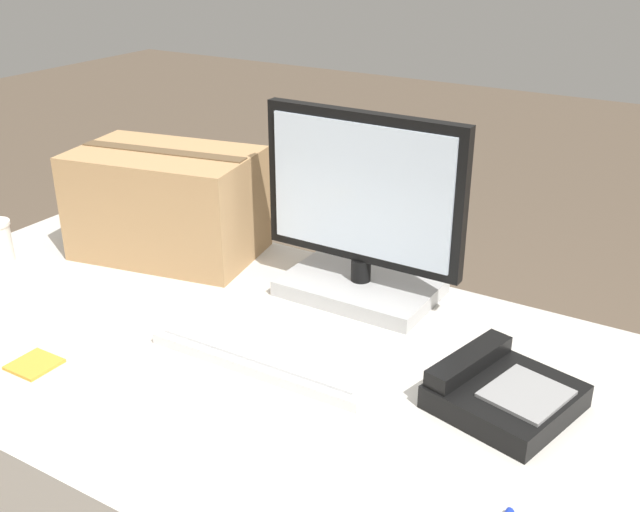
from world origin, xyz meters
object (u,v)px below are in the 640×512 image
at_px(sticky_note_pad, 34,364).
at_px(desk_phone, 502,392).
at_px(monitor, 362,224).
at_px(cardboard_box, 167,203).
at_px(keyboard, 273,349).

bearing_deg(sticky_note_pad, desk_phone, 23.07).
relative_size(monitor, desk_phone, 1.79).
height_order(desk_phone, cardboard_box, cardboard_box).
relative_size(desk_phone, cardboard_box, 0.54).
height_order(desk_phone, sticky_note_pad, desk_phone).
height_order(keyboard, desk_phone, desk_phone).
xyz_separation_m(keyboard, desk_phone, (0.42, 0.07, 0.01)).
distance_m(keyboard, cardboard_box, 0.57).
distance_m(cardboard_box, sticky_note_pad, 0.56).
bearing_deg(cardboard_box, sticky_note_pad, -75.72).
height_order(monitor, cardboard_box, monitor).
bearing_deg(cardboard_box, desk_phone, -12.09).
xyz_separation_m(monitor, cardboard_box, (-0.51, -0.04, -0.04)).
bearing_deg(monitor, keyboard, -93.63).
relative_size(monitor, keyboard, 1.00).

